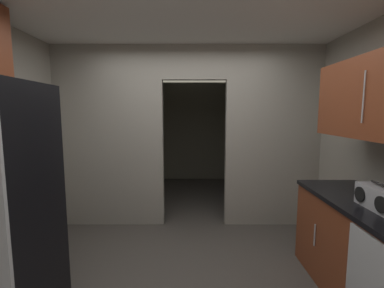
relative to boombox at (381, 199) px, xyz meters
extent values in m
cube|color=silver|center=(-1.54, 0.75, 1.63)|extent=(4.20, 7.08, 0.06)
cube|color=#9E998C|center=(-2.67, 1.83, 0.30)|extent=(1.54, 0.12, 2.59)
cube|color=#9E998C|center=(-0.32, 1.83, 0.30)|extent=(1.35, 0.12, 2.59)
cube|color=#9E998C|center=(-1.45, 1.83, 1.36)|extent=(0.90, 0.12, 0.48)
cube|color=gray|center=(-1.54, 4.52, 0.30)|extent=(3.80, 0.10, 2.59)
cube|color=gray|center=(-3.39, 3.18, 0.30)|extent=(0.10, 2.69, 2.59)
cube|color=gray|center=(0.31, 3.18, 0.30)|extent=(0.10, 2.69, 2.59)
cube|color=brown|center=(0.03, 0.09, -0.56)|extent=(0.61, 1.67, 0.86)
cube|color=black|center=(0.03, 0.09, -0.11)|extent=(0.65, 1.67, 0.04)
cylinder|color=#B7BABC|center=(-0.29, -0.28, -0.52)|extent=(0.01, 0.01, 0.22)
cylinder|color=#B7BABC|center=(-0.29, 0.46, -0.52)|extent=(0.01, 0.01, 0.22)
cylinder|color=#B7BABC|center=(-0.15, 0.09, 0.79)|extent=(0.01, 0.01, 0.40)
cube|color=#B2B2B7|center=(0.00, 0.00, 0.00)|extent=(0.19, 0.41, 0.18)
cylinder|color=#262626|center=(0.00, 0.00, 0.11)|extent=(0.02, 0.29, 0.02)
cylinder|color=black|center=(-0.10, -0.12, 0.00)|extent=(0.01, 0.12, 0.12)
cylinder|color=black|center=(-0.10, 0.12, 0.00)|extent=(0.01, 0.12, 0.12)
camera|label=1|loc=(-1.48, -1.99, 0.67)|focal=24.79mm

